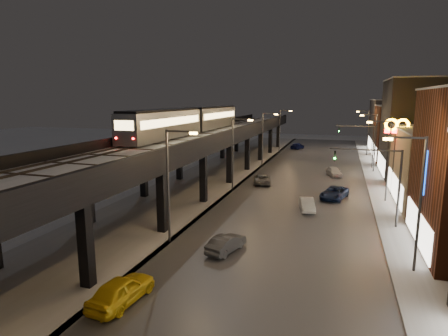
% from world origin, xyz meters
% --- Properties ---
extents(road_surface, '(17.00, 120.00, 0.06)m').
position_xyz_m(road_surface, '(7.50, 35.00, 0.03)').
color(road_surface, '#46474D').
rests_on(road_surface, ground).
extents(sidewalk_right, '(4.00, 120.00, 0.14)m').
position_xyz_m(sidewalk_right, '(17.50, 35.00, 0.07)').
color(sidewalk_right, '#9FA1A8').
rests_on(sidewalk_right, ground).
extents(under_viaduct_pavement, '(11.00, 120.00, 0.06)m').
position_xyz_m(under_viaduct_pavement, '(-6.00, 35.00, 0.03)').
color(under_viaduct_pavement, '#9FA1A8').
rests_on(under_viaduct_pavement, ground).
extents(elevated_viaduct, '(9.00, 100.00, 6.30)m').
position_xyz_m(elevated_viaduct, '(-6.00, 31.84, 5.62)').
color(elevated_viaduct, black).
rests_on(elevated_viaduct, ground).
extents(viaduct_trackbed, '(8.40, 100.00, 0.32)m').
position_xyz_m(viaduct_trackbed, '(-6.01, 31.97, 6.39)').
color(viaduct_trackbed, '#B2B7C1').
rests_on(viaduct_trackbed, elevated_viaduct).
extents(viaduct_parapet_streetside, '(0.30, 100.00, 1.10)m').
position_xyz_m(viaduct_parapet_streetside, '(-1.65, 32.00, 6.85)').
color(viaduct_parapet_streetside, black).
rests_on(viaduct_parapet_streetside, elevated_viaduct).
extents(viaduct_parapet_far, '(0.30, 100.00, 1.10)m').
position_xyz_m(viaduct_parapet_far, '(-10.35, 32.00, 6.85)').
color(viaduct_parapet_far, black).
rests_on(viaduct_parapet_far, elevated_viaduct).
extents(building_d, '(12.20, 13.20, 14.16)m').
position_xyz_m(building_d, '(23.99, 48.00, 7.08)').
color(building_d, black).
rests_on(building_d, ground).
extents(building_e, '(12.20, 12.20, 10.16)m').
position_xyz_m(building_e, '(23.99, 62.00, 5.08)').
color(building_e, '#562A1B').
rests_on(building_e, ground).
extents(building_f, '(12.20, 16.20, 11.16)m').
position_xyz_m(building_f, '(23.99, 76.00, 5.58)').
color(building_f, '#2B2A2E').
rests_on(building_f, ground).
extents(streetlight_left_1, '(2.57, 0.28, 9.00)m').
position_xyz_m(streetlight_left_1, '(-0.43, 13.00, 5.24)').
color(streetlight_left_1, '#38383A').
rests_on(streetlight_left_1, ground).
extents(streetlight_right_1, '(2.56, 0.28, 9.00)m').
position_xyz_m(streetlight_right_1, '(16.73, 13.00, 5.24)').
color(streetlight_right_1, '#38383A').
rests_on(streetlight_right_1, ground).
extents(streetlight_left_2, '(2.57, 0.28, 9.00)m').
position_xyz_m(streetlight_left_2, '(-0.43, 31.00, 5.24)').
color(streetlight_left_2, '#38383A').
rests_on(streetlight_left_2, ground).
extents(streetlight_right_2, '(2.56, 0.28, 9.00)m').
position_xyz_m(streetlight_right_2, '(16.73, 31.00, 5.24)').
color(streetlight_right_2, '#38383A').
rests_on(streetlight_right_2, ground).
extents(streetlight_left_3, '(2.57, 0.28, 9.00)m').
position_xyz_m(streetlight_left_3, '(-0.43, 49.00, 5.24)').
color(streetlight_left_3, '#38383A').
rests_on(streetlight_left_3, ground).
extents(streetlight_right_3, '(2.56, 0.28, 9.00)m').
position_xyz_m(streetlight_right_3, '(16.73, 49.00, 5.24)').
color(streetlight_right_3, '#38383A').
rests_on(streetlight_right_3, ground).
extents(streetlight_left_4, '(2.57, 0.28, 9.00)m').
position_xyz_m(streetlight_left_4, '(-0.43, 67.00, 5.24)').
color(streetlight_left_4, '#38383A').
rests_on(streetlight_left_4, ground).
extents(streetlight_right_4, '(2.56, 0.28, 9.00)m').
position_xyz_m(streetlight_right_4, '(16.73, 67.00, 5.24)').
color(streetlight_right_4, '#38383A').
rests_on(streetlight_right_4, ground).
extents(traffic_light_rig_a, '(6.10, 0.34, 7.00)m').
position_xyz_m(traffic_light_rig_a, '(15.84, 22.00, 4.50)').
color(traffic_light_rig_a, '#38383A').
rests_on(traffic_light_rig_a, ground).
extents(traffic_light_rig_b, '(6.10, 0.34, 7.00)m').
position_xyz_m(traffic_light_rig_b, '(15.84, 52.00, 4.50)').
color(traffic_light_rig_b, '#38383A').
rests_on(traffic_light_rig_b, ground).
extents(subway_train, '(2.90, 35.16, 3.46)m').
position_xyz_m(subway_train, '(-8.50, 37.00, 8.34)').
color(subway_train, gray).
rests_on(subway_train, viaduct_trackbed).
extents(car_taxi, '(2.22, 4.66, 1.54)m').
position_xyz_m(car_taxi, '(0.76, 3.89, 0.77)').
color(car_taxi, yellow).
rests_on(car_taxi, ground).
extents(car_near_white, '(2.31, 4.11, 1.28)m').
position_xyz_m(car_near_white, '(4.20, 12.48, 0.64)').
color(car_near_white, '#3F4147').
rests_on(car_near_white, ground).
extents(car_mid_silver, '(3.15, 5.06, 1.31)m').
position_xyz_m(car_mid_silver, '(2.10, 35.63, 0.65)').
color(car_mid_silver, slate).
rests_on(car_mid_silver, ground).
extents(car_far_white, '(3.02, 4.60, 1.46)m').
position_xyz_m(car_far_white, '(2.52, 72.73, 0.73)').
color(car_far_white, '#0E1343').
rests_on(car_far_white, ground).
extents(car_onc_silver, '(2.05, 3.95, 1.24)m').
position_xyz_m(car_onc_silver, '(9.00, 25.00, 0.62)').
color(car_onc_silver, white).
rests_on(car_onc_silver, ground).
extents(car_onc_dark, '(3.49, 5.35, 1.37)m').
position_xyz_m(car_onc_dark, '(11.53, 30.55, 0.68)').
color(car_onc_dark, '#131F44').
rests_on(car_onc_dark, ground).
extents(car_onc_red, '(2.80, 4.36, 1.38)m').
position_xyz_m(car_onc_red, '(11.19, 43.77, 0.69)').
color(car_onc_red, silver).
rests_on(car_onc_red, ground).
extents(sign_mcdonalds, '(2.70, 0.47, 9.08)m').
position_xyz_m(sign_mcdonalds, '(18.00, 34.50, 7.24)').
color(sign_mcdonalds, '#38383A').
rests_on(sign_mcdonalds, ground).
extents(sign_carwash, '(1.47, 0.35, 7.61)m').
position_xyz_m(sign_carwash, '(18.50, 17.24, 5.32)').
color(sign_carwash, '#38383A').
rests_on(sign_carwash, ground).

